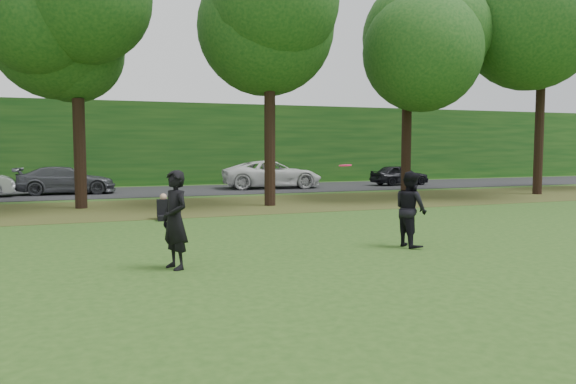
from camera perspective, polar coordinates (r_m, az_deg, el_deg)
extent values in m
plane|color=#274B17|center=(9.46, -0.61, -9.61)|extent=(120.00, 120.00, 0.00)
cube|color=#473819|center=(21.96, -12.37, -1.55)|extent=(60.00, 7.00, 0.01)
cube|color=black|center=(29.87, -14.62, 0.03)|extent=(70.00, 7.00, 0.02)
cube|color=#124013|center=(35.75, -15.74, 4.73)|extent=(70.00, 3.00, 5.00)
imported|color=black|center=(10.86, -11.41, -2.79)|extent=(0.66, 0.80, 1.88)
imported|color=black|center=(13.34, 12.36, -1.70)|extent=(0.67, 0.86, 1.76)
imported|color=#46474F|center=(29.52, -21.61, 1.12)|extent=(4.70, 2.10, 1.34)
imported|color=silver|center=(31.35, -1.61, 1.81)|extent=(5.71, 3.03, 1.53)
imported|color=black|center=(34.52, 11.25, 1.72)|extent=(3.66, 1.63, 1.22)
cylinder|color=#F6144A|center=(11.92, 5.83, 2.71)|extent=(0.28, 0.28, 0.04)
cube|color=black|center=(18.21, -12.46, -2.57)|extent=(0.45, 0.59, 0.16)
cube|color=black|center=(18.46, -12.53, -1.60)|extent=(0.45, 0.38, 0.56)
sphere|color=tan|center=(18.42, -12.55, -0.49)|extent=(0.22, 0.22, 0.22)
cylinder|color=black|center=(22.51, -20.39, 3.65)|extent=(0.44, 0.44, 4.12)
sphere|color=#124013|center=(22.96, -20.74, 15.72)|extent=(5.80, 5.80, 5.80)
cylinder|color=black|center=(22.10, -1.86, 4.58)|extent=(0.44, 0.44, 4.62)
sphere|color=#124013|center=(22.74, -1.90, 18.29)|extent=(6.60, 6.60, 6.60)
cylinder|color=black|center=(26.25, 11.92, 4.31)|extent=(0.44, 0.44, 4.45)
sphere|color=#124013|center=(26.74, 12.11, 15.51)|extent=(6.20, 6.20, 6.20)
cylinder|color=black|center=(30.03, 24.13, 4.71)|extent=(0.44, 0.44, 5.17)
sphere|color=#124013|center=(30.68, 24.52, 16.04)|extent=(7.40, 7.40, 7.40)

